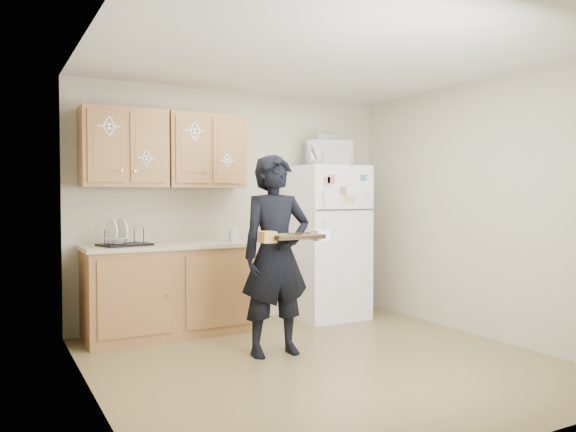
% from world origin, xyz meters
% --- Properties ---
extents(floor, '(3.60, 3.60, 0.00)m').
position_xyz_m(floor, '(0.00, 0.00, 0.00)').
color(floor, brown).
rests_on(floor, ground).
extents(ceiling, '(3.60, 3.60, 0.00)m').
position_xyz_m(ceiling, '(0.00, 0.00, 2.50)').
color(ceiling, silver).
rests_on(ceiling, wall_back).
extents(wall_back, '(3.60, 0.04, 2.50)m').
position_xyz_m(wall_back, '(0.00, 1.80, 1.25)').
color(wall_back, '#B5AE93').
rests_on(wall_back, floor).
extents(wall_front, '(3.60, 0.04, 2.50)m').
position_xyz_m(wall_front, '(0.00, -1.80, 1.25)').
color(wall_front, '#B5AE93').
rests_on(wall_front, floor).
extents(wall_left, '(0.04, 3.60, 2.50)m').
position_xyz_m(wall_left, '(-1.80, 0.00, 1.25)').
color(wall_left, '#B5AE93').
rests_on(wall_left, floor).
extents(wall_right, '(0.04, 3.60, 2.50)m').
position_xyz_m(wall_right, '(1.80, 0.00, 1.25)').
color(wall_right, '#B5AE93').
rests_on(wall_right, floor).
extents(refrigerator, '(0.75, 0.70, 1.70)m').
position_xyz_m(refrigerator, '(0.95, 1.43, 0.85)').
color(refrigerator, white).
rests_on(refrigerator, floor).
extents(base_cabinet, '(1.60, 0.60, 0.86)m').
position_xyz_m(base_cabinet, '(-0.85, 1.48, 0.43)').
color(base_cabinet, brown).
rests_on(base_cabinet, floor).
extents(countertop, '(1.64, 0.64, 0.04)m').
position_xyz_m(countertop, '(-0.85, 1.48, 0.88)').
color(countertop, beige).
rests_on(countertop, base_cabinet).
extents(upper_cab_left, '(0.80, 0.33, 0.75)m').
position_xyz_m(upper_cab_left, '(-1.25, 1.61, 1.83)').
color(upper_cab_left, brown).
rests_on(upper_cab_left, wall_back).
extents(upper_cab_right, '(0.80, 0.33, 0.75)m').
position_xyz_m(upper_cab_right, '(-0.43, 1.61, 1.83)').
color(upper_cab_right, brown).
rests_on(upper_cab_right, wall_back).
extents(cereal_box, '(0.20, 0.07, 0.32)m').
position_xyz_m(cereal_box, '(1.47, 1.67, 0.16)').
color(cereal_box, gold).
rests_on(cereal_box, floor).
extents(person, '(0.64, 0.44, 1.72)m').
position_xyz_m(person, '(-0.24, 0.38, 0.86)').
color(person, black).
rests_on(person, floor).
extents(baking_tray, '(0.43, 0.32, 0.04)m').
position_xyz_m(baking_tray, '(-0.23, 0.08, 1.03)').
color(baking_tray, black).
rests_on(baking_tray, person).
extents(pizza_front_left, '(0.14, 0.14, 0.02)m').
position_xyz_m(pizza_front_left, '(-0.33, 0.01, 1.05)').
color(pizza_front_left, orange).
rests_on(pizza_front_left, baking_tray).
extents(pizza_front_right, '(0.14, 0.14, 0.02)m').
position_xyz_m(pizza_front_right, '(-0.14, 0.00, 1.05)').
color(pizza_front_right, orange).
rests_on(pizza_front_right, baking_tray).
extents(pizza_back_left, '(0.14, 0.14, 0.02)m').
position_xyz_m(pizza_back_left, '(-0.33, 0.15, 1.05)').
color(pizza_back_left, orange).
rests_on(pizza_back_left, baking_tray).
extents(microwave, '(0.54, 0.42, 0.27)m').
position_xyz_m(microwave, '(0.91, 1.38, 1.84)').
color(microwave, white).
rests_on(microwave, refrigerator).
extents(foil_pan, '(0.36, 0.28, 0.07)m').
position_xyz_m(foil_pan, '(0.95, 1.41, 2.01)').
color(foil_pan, silver).
rests_on(foil_pan, microwave).
extents(dish_rack, '(0.51, 0.43, 0.18)m').
position_xyz_m(dish_rack, '(-1.29, 1.45, 0.99)').
color(dish_rack, black).
rests_on(dish_rack, countertop).
extents(bowl, '(0.29, 0.29, 0.06)m').
position_xyz_m(bowl, '(-1.36, 1.45, 0.95)').
color(bowl, white).
rests_on(bowl, dish_rack).
extents(soap_bottle, '(0.09, 0.09, 0.19)m').
position_xyz_m(soap_bottle, '(-0.19, 1.42, 1.00)').
color(soap_bottle, white).
rests_on(soap_bottle, countertop).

